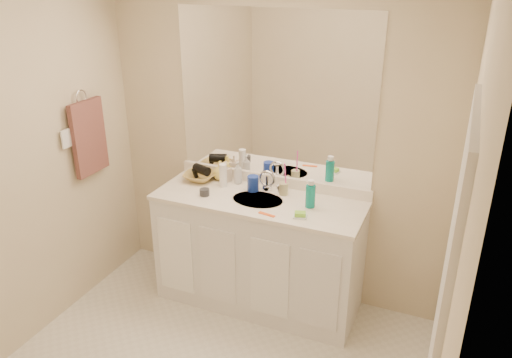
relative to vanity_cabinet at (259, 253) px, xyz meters
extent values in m
cube|color=beige|center=(0.00, 0.28, 0.77)|extent=(2.60, 0.02, 2.40)
cube|color=beige|center=(1.30, -1.02, 0.77)|extent=(0.02, 2.60, 2.40)
cube|color=white|center=(0.00, 0.00, 0.00)|extent=(1.50, 0.55, 0.85)
cube|color=white|center=(0.00, 0.00, 0.44)|extent=(1.52, 0.57, 0.03)
cube|color=white|center=(0.00, 0.26, 0.50)|extent=(1.52, 0.03, 0.08)
cylinder|color=beige|center=(0.00, -0.02, 0.44)|extent=(0.37, 0.37, 0.02)
cylinder|color=silver|center=(0.00, 0.16, 0.51)|extent=(0.02, 0.02, 0.11)
cube|color=white|center=(0.00, 0.27, 1.14)|extent=(1.48, 0.01, 1.20)
cylinder|color=#1733A2|center=(-0.09, 0.11, 0.51)|extent=(0.11, 0.11, 0.11)
cylinder|color=tan|center=(0.14, 0.13, 0.50)|extent=(0.08, 0.08, 0.09)
cylinder|color=#FE43B2|center=(0.15, 0.13, 0.60)|extent=(0.02, 0.04, 0.20)
cylinder|color=#0B887C|center=(0.38, 0.01, 0.53)|extent=(0.07, 0.07, 0.16)
cube|color=white|center=(0.36, -0.16, 0.46)|extent=(0.10, 0.09, 0.01)
cube|color=#83D734|center=(0.36, -0.16, 0.48)|extent=(0.08, 0.07, 0.03)
cube|color=#EE5519|center=(0.15, -0.21, 0.46)|extent=(0.13, 0.05, 0.01)
cylinder|color=#2C2D32|center=(-0.38, -0.11, 0.48)|extent=(0.08, 0.08, 0.05)
cylinder|color=white|center=(-0.33, 0.09, 0.54)|extent=(0.07, 0.07, 0.18)
imported|color=silver|center=(-0.25, 0.19, 0.54)|extent=(0.07, 0.07, 0.17)
imported|color=beige|center=(-0.36, 0.19, 0.53)|extent=(0.09, 0.09, 0.16)
imported|color=#EFD85D|center=(-0.41, 0.20, 0.53)|extent=(0.15, 0.15, 0.15)
imported|color=#A98A44|center=(-0.55, 0.13, 0.48)|extent=(0.25, 0.25, 0.06)
cylinder|color=black|center=(-0.53, 0.13, 0.54)|extent=(0.16, 0.12, 0.07)
torus|color=silver|center=(-1.27, -0.25, 1.12)|extent=(0.01, 0.11, 0.11)
cube|color=#4D2C29|center=(-1.25, -0.25, 0.82)|extent=(0.04, 0.32, 0.55)
cube|color=white|center=(-1.27, -0.45, 0.88)|extent=(0.01, 0.08, 0.13)
camera|label=1|loc=(1.25, -2.97, 1.99)|focal=35.00mm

